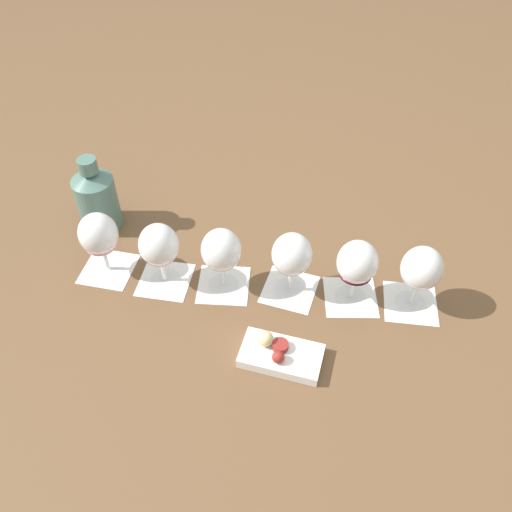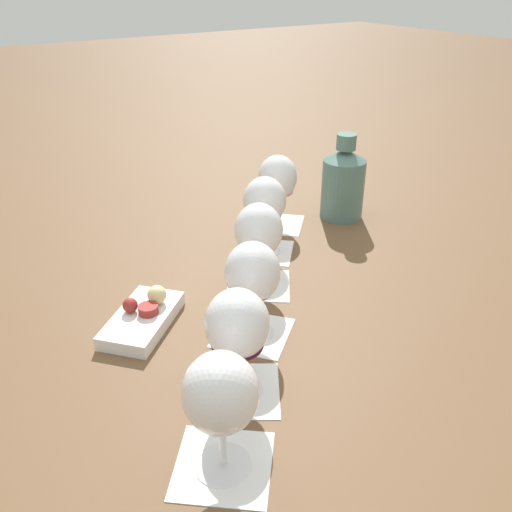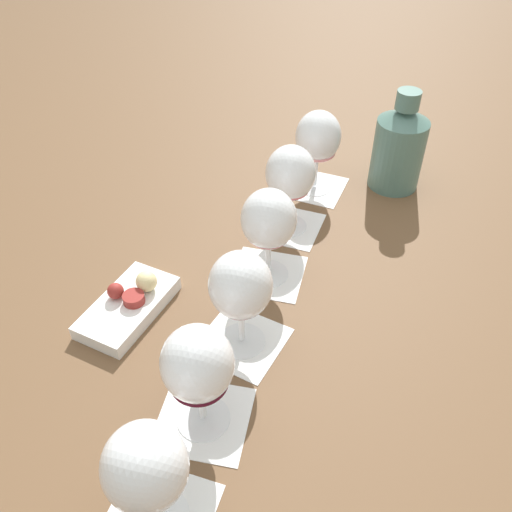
# 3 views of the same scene
# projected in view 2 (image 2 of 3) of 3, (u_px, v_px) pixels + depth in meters

# --- Properties ---
(ground_plane) EXTENTS (8.00, 8.00, 0.00)m
(ground_plane) POSITION_uv_depth(u_px,v_px,m) (256.00, 308.00, 0.99)
(ground_plane) COLOR brown
(tasting_card_0) EXTENTS (0.17, 0.17, 0.00)m
(tasting_card_0) POSITION_uv_depth(u_px,v_px,m) (277.00, 224.00, 1.30)
(tasting_card_0) COLOR white
(tasting_card_0) RESTS_ON ground_plane
(tasting_card_1) EXTENTS (0.17, 0.17, 0.00)m
(tasting_card_1) POSITION_uv_depth(u_px,v_px,m) (264.00, 251.00, 1.18)
(tasting_card_1) COLOR white
(tasting_card_1) RESTS_ON ground_plane
(tasting_card_2) EXTENTS (0.17, 0.17, 0.00)m
(tasting_card_2) POSITION_uv_depth(u_px,v_px,m) (258.00, 285.00, 1.05)
(tasting_card_2) COLOR white
(tasting_card_2) RESTS_ON ground_plane
(tasting_card_3) EXTENTS (0.17, 0.17, 0.00)m
(tasting_card_3) POSITION_uv_depth(u_px,v_px,m) (253.00, 333.00, 0.92)
(tasting_card_3) COLOR white
(tasting_card_3) RESTS_ON ground_plane
(tasting_card_4) EXTENTS (0.17, 0.17, 0.00)m
(tasting_card_4) POSITION_uv_depth(u_px,v_px,m) (238.00, 390.00, 0.79)
(tasting_card_4) COLOR white
(tasting_card_4) RESTS_ON ground_plane
(tasting_card_5) EXTENTS (0.17, 0.17, 0.00)m
(tasting_card_5) POSITION_uv_depth(u_px,v_px,m) (223.00, 465.00, 0.67)
(tasting_card_5) COLOR white
(tasting_card_5) RESTS_ON ground_plane
(wine_glass_0) EXTENTS (0.09, 0.09, 0.17)m
(wine_glass_0) POSITION_uv_depth(u_px,v_px,m) (278.00, 180.00, 1.25)
(wine_glass_0) COLOR white
(wine_glass_0) RESTS_ON tasting_card_0
(wine_glass_1) EXTENTS (0.09, 0.09, 0.17)m
(wine_glass_1) POSITION_uv_depth(u_px,v_px,m) (264.00, 205.00, 1.12)
(wine_glass_1) COLOR white
(wine_glass_1) RESTS_ON tasting_card_1
(wine_glass_2) EXTENTS (0.09, 0.09, 0.17)m
(wine_glass_2) POSITION_uv_depth(u_px,v_px,m) (259.00, 234.00, 1.00)
(wine_glass_2) COLOR white
(wine_glass_2) RESTS_ON tasting_card_2
(wine_glass_3) EXTENTS (0.09, 0.09, 0.17)m
(wine_glass_3) POSITION_uv_depth(u_px,v_px,m) (253.00, 277.00, 0.86)
(wine_glass_3) COLOR white
(wine_glass_3) RESTS_ON tasting_card_3
(wine_glass_4) EXTENTS (0.09, 0.09, 0.17)m
(wine_glass_4) POSITION_uv_depth(u_px,v_px,m) (237.00, 328.00, 0.74)
(wine_glass_4) COLOR white
(wine_glass_4) RESTS_ON tasting_card_4
(wine_glass_5) EXTENTS (0.09, 0.09, 0.17)m
(wine_glass_5) POSITION_uv_depth(u_px,v_px,m) (221.00, 398.00, 0.62)
(wine_glass_5) COLOR white
(wine_glass_5) RESTS_ON tasting_card_5
(ceramic_vase) EXTENTS (0.10, 0.10, 0.21)m
(ceramic_vase) POSITION_uv_depth(u_px,v_px,m) (343.00, 182.00, 1.30)
(ceramic_vase) COLOR #4C7066
(ceramic_vase) RESTS_ON ground_plane
(snack_dish) EXTENTS (0.18, 0.19, 0.06)m
(snack_dish) POSITION_uv_depth(u_px,v_px,m) (143.00, 316.00, 0.93)
(snack_dish) COLOR white
(snack_dish) RESTS_ON ground_plane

